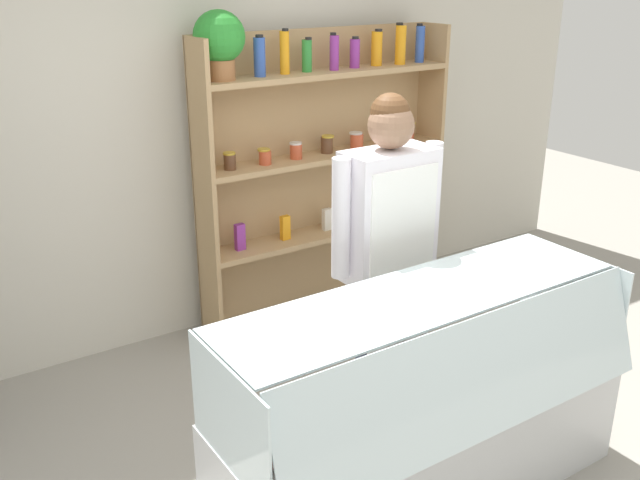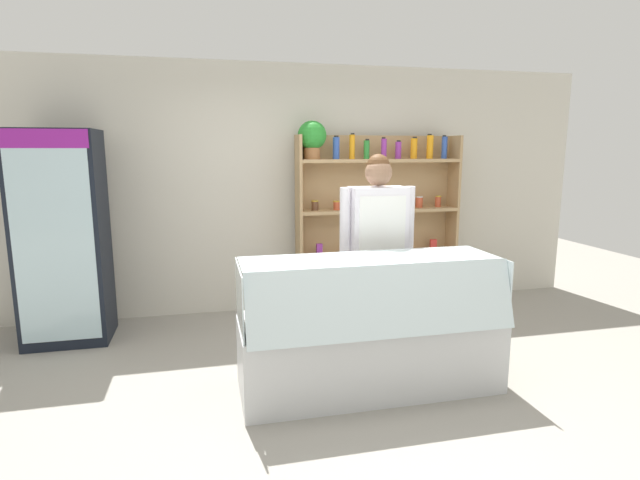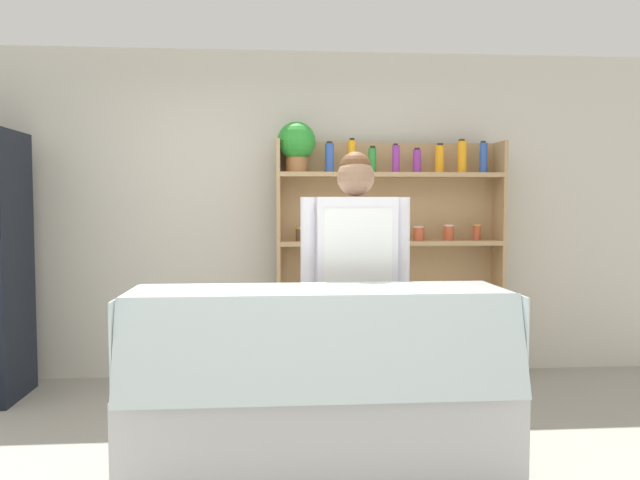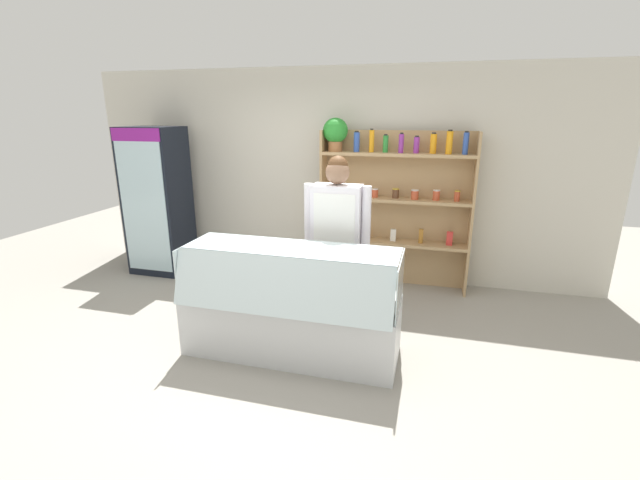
# 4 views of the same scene
# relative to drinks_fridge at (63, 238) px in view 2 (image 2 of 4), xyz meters

# --- Properties ---
(ground_plane) EXTENTS (12.00, 12.00, 0.00)m
(ground_plane) POSITION_rel_drinks_fridge_xyz_m (2.32, -1.56, -0.99)
(ground_plane) COLOR gray
(back_wall) EXTENTS (6.80, 0.10, 2.70)m
(back_wall) POSITION_rel_drinks_fridge_xyz_m (2.32, 0.56, 0.36)
(back_wall) COLOR beige
(back_wall) RESTS_ON ground
(drinks_fridge) EXTENTS (0.74, 0.61, 1.97)m
(drinks_fridge) POSITION_rel_drinks_fridge_xyz_m (0.00, 0.00, 0.00)
(drinks_fridge) COLOR black
(drinks_fridge) RESTS_ON ground
(shelving_unit) EXTENTS (1.83, 0.30, 2.09)m
(shelving_unit) POSITION_rel_drinks_fridge_xyz_m (3.06, 0.30, 0.21)
(shelving_unit) COLOR tan
(shelving_unit) RESTS_ON ground
(deli_display_case) EXTENTS (1.94, 0.73, 1.01)m
(deli_display_case) POSITION_rel_drinks_fridge_xyz_m (2.45, -1.59, -0.67)
(deli_display_case) COLOR silver
(deli_display_case) RESTS_ON ground
(shop_clerk) EXTENTS (0.67, 0.25, 1.75)m
(shop_clerk) POSITION_rel_drinks_fridge_xyz_m (2.72, -0.96, 0.07)
(shop_clerk) COLOR #383D51
(shop_clerk) RESTS_ON ground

